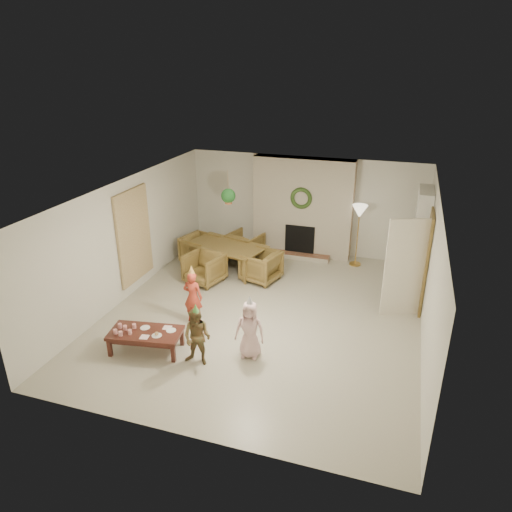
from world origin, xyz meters
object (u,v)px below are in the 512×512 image
at_px(dining_chair_right, 261,266).
at_px(child_plaid, 197,337).
at_px(dining_chair_near, 204,268).
at_px(child_red, 193,297).
at_px(coffee_table_top, 146,333).
at_px(dining_chair_far, 245,246).
at_px(child_pink, 250,330).
at_px(dining_table, 226,258).
at_px(dining_chair_left, 200,249).

bearing_deg(dining_chair_right, child_plaid, 15.05).
xyz_separation_m(dining_chair_near, child_red, (0.49, -1.64, 0.17)).
distance_m(dining_chair_near, child_plaid, 3.08).
relative_size(dining_chair_near, dining_chair_right, 1.00).
relative_size(coffee_table_top, child_plaid, 1.23).
bearing_deg(dining_chair_far, dining_chair_near, 90.00).
bearing_deg(child_pink, child_red, 147.59).
distance_m(dining_chair_near, child_pink, 3.06).
distance_m(dining_chair_far, child_red, 3.19).
xyz_separation_m(dining_table, dining_chair_far, (0.22, 0.77, 0.03)).
height_order(coffee_table_top, child_red, child_red).
xyz_separation_m(dining_chair_far, coffee_table_top, (-0.31, -4.35, -0.00)).
relative_size(dining_table, dining_chair_far, 2.34).
xyz_separation_m(dining_chair_far, child_pink, (1.45, -3.94, 0.16)).
bearing_deg(child_pink, coffee_table_top, -171.12).
relative_size(child_plaid, child_pink, 0.98).
bearing_deg(dining_chair_far, coffee_table_top, 101.75).
relative_size(dining_table, coffee_table_top, 1.47).
distance_m(dining_table, dining_chair_far, 0.80).
xyz_separation_m(dining_chair_right, coffee_table_top, (-1.06, -3.30, -0.00)).
xyz_separation_m(dining_chair_right, child_pink, (0.71, -2.89, 0.16)).
height_order(child_red, child_plaid, child_red).
height_order(child_plaid, child_pink, child_pink).
distance_m(dining_chair_far, child_plaid, 4.46).
bearing_deg(dining_chair_right, dining_table, -90.00).
bearing_deg(child_pink, child_plaid, -152.36).
height_order(dining_chair_left, coffee_table_top, dining_chair_left).
height_order(dining_chair_right, child_pink, child_pink).
xyz_separation_m(dining_chair_far, child_red, (0.05, -3.19, 0.17)).
relative_size(dining_chair_right, child_plaid, 0.77).
bearing_deg(dining_chair_right, dining_chair_left, -90.00).
relative_size(dining_chair_near, child_pink, 0.76).
xyz_separation_m(dining_chair_right, child_plaid, (-0.05, -3.36, 0.15)).
xyz_separation_m(dining_table, dining_chair_near, (-0.22, -0.77, 0.03)).
bearing_deg(child_pink, dining_chair_far, 106.09).
height_order(dining_table, child_red, child_red).
xyz_separation_m(child_plaid, child_pink, (0.76, 0.47, 0.01)).
bearing_deg(dining_chair_near, child_red, -57.48).
xyz_separation_m(dining_chair_near, dining_chair_far, (0.44, 1.54, 0.00)).
relative_size(dining_table, child_plaid, 1.81).
relative_size(dining_chair_near, child_plaid, 0.77).
relative_size(dining_chair_far, coffee_table_top, 0.63).
relative_size(dining_chair_near, child_red, 0.74).
relative_size(dining_table, child_pink, 1.77).
xyz_separation_m(dining_chair_left, child_pink, (2.44, -3.39, 0.16)).
bearing_deg(dining_chair_far, child_pink, 126.11).
bearing_deg(dining_chair_near, child_pink, -35.82).
distance_m(dining_table, child_pink, 3.59).
bearing_deg(dining_chair_left, dining_chair_right, -90.00).
height_order(dining_chair_right, child_plaid, child_plaid).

